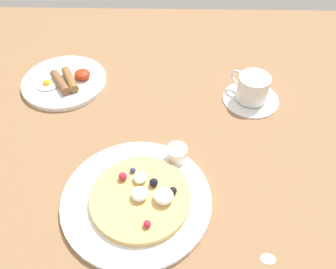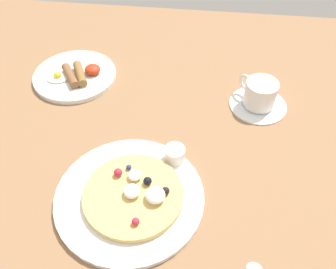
{
  "view_description": "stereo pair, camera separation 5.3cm",
  "coord_description": "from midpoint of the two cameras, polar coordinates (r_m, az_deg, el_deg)",
  "views": [
    {
      "loc": [
        5.62,
        -55.19,
        61.89
      ],
      "look_at": [
        4.5,
        -1.55,
        4.0
      ],
      "focal_mm": 38.38,
      "sensor_mm": 36.0,
      "label": 1
    },
    {
      "loc": [
        10.96,
        -54.81,
        61.89
      ],
      "look_at": [
        4.5,
        -1.55,
        4.0
      ],
      "focal_mm": 38.38,
      "sensor_mm": 36.0,
      "label": 2
    }
  ],
  "objects": [
    {
      "name": "breakfast_plate",
      "position": [
        1.02,
        -17.59,
        7.94
      ],
      "size": [
        22.46,
        22.46,
        1.28
      ],
      "primitive_type": "cylinder",
      "color": "white",
      "rests_on": "ground_plane"
    },
    {
      "name": "pancake_with_berries",
      "position": [
        0.72,
        -6.36,
        -9.91
      ],
      "size": [
        19.88,
        19.88,
        3.74
      ],
      "color": "#D9B365",
      "rests_on": "pancake_plate"
    },
    {
      "name": "coffee_cup",
      "position": [
        0.92,
        11.66,
        7.35
      ],
      "size": [
        9.25,
        9.36,
        6.44
      ],
      "color": "white",
      "rests_on": "coffee_saucer"
    },
    {
      "name": "fried_breakfast",
      "position": [
        1.0,
        -17.32,
        8.26
      ],
      "size": [
        13.98,
        10.28,
        2.53
      ],
      "color": "brown",
      "rests_on": "breakfast_plate"
    },
    {
      "name": "coffee_saucer",
      "position": [
        0.95,
        11.41,
        5.56
      ],
      "size": [
        14.36,
        14.36,
        0.82
      ],
      "primitive_type": "cylinder",
      "color": "white",
      "rests_on": "ground_plane"
    },
    {
      "name": "syrup_ramekin",
      "position": [
        0.77,
        -0.57,
        -3.08
      ],
      "size": [
        4.5,
        4.5,
        3.24
      ],
      "color": "white",
      "rests_on": "pancake_plate"
    },
    {
      "name": "pancake_plate",
      "position": [
        0.73,
        -7.15,
        -10.34
      ],
      "size": [
        29.95,
        29.95,
        1.21
      ],
      "primitive_type": "cylinder",
      "color": "white",
      "rests_on": "ground_plane"
    },
    {
      "name": "ground_plane",
      "position": [
        0.84,
        -4.86,
        -1.79
      ],
      "size": [
        189.47,
        123.78,
        3.0
      ],
      "primitive_type": "cube",
      "color": "#8A6444"
    }
  ]
}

